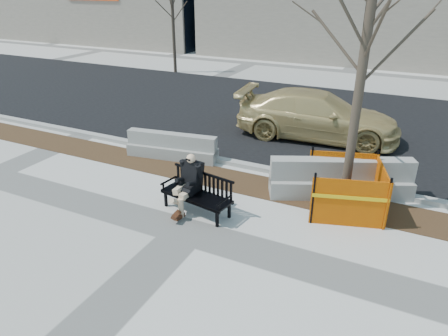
# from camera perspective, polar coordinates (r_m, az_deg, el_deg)

# --- Properties ---
(ground) EXTENTS (120.00, 120.00, 0.00)m
(ground) POSITION_cam_1_polar(r_m,az_deg,el_deg) (8.70, -5.27, -8.85)
(ground) COLOR beige
(ground) RESTS_ON ground
(mulch_strip) EXTENTS (40.00, 1.20, 0.02)m
(mulch_strip) POSITION_cam_1_polar(r_m,az_deg,el_deg) (10.70, 1.86, -1.91)
(mulch_strip) COLOR #47301C
(mulch_strip) RESTS_ON ground
(asphalt_street) EXTENTS (60.00, 10.40, 0.01)m
(asphalt_street) POSITION_cam_1_polar(r_m,az_deg,el_deg) (16.16, 10.99, 7.02)
(asphalt_street) COLOR black
(asphalt_street) RESTS_ON ground
(curb) EXTENTS (60.00, 0.25, 0.12)m
(curb) POSITION_cam_1_polar(r_m,az_deg,el_deg) (11.46, 3.81, 0.26)
(curb) COLOR #9E9B93
(curb) RESTS_ON ground
(bench) EXTENTS (1.80, 0.91, 0.92)m
(bench) POSITION_cam_1_polar(r_m,az_deg,el_deg) (9.37, -3.83, -6.14)
(bench) COLOR black
(bench) RESTS_ON ground
(seated_man) EXTENTS (0.73, 1.04, 1.33)m
(seated_man) POSITION_cam_1_polar(r_m,az_deg,el_deg) (9.53, -4.78, -5.58)
(seated_man) COLOR black
(seated_man) RESTS_ON ground
(tree_fence) EXTENTS (3.00, 3.00, 6.02)m
(tree_fence) POSITION_cam_1_polar(r_m,az_deg,el_deg) (9.87, 16.32, -5.46)
(tree_fence) COLOR #E36500
(tree_fence) RESTS_ON ground
(sedan) EXTENTS (5.49, 2.65, 1.54)m
(sedan) POSITION_cam_1_polar(r_m,az_deg,el_deg) (14.14, 12.69, 4.27)
(sedan) COLOR tan
(sedan) RESTS_ON ground
(jersey_barrier_left) EXTENTS (2.80, 0.96, 0.79)m
(jersey_barrier_left) POSITION_cam_1_polar(r_m,az_deg,el_deg) (12.23, -7.24, 1.43)
(jersey_barrier_left) COLOR gray
(jersey_barrier_left) RESTS_ON ground
(jersey_barrier_right) EXTENTS (3.39, 2.04, 0.98)m
(jersey_barrier_right) POSITION_cam_1_polar(r_m,az_deg,el_deg) (10.43, 15.80, -3.68)
(jersey_barrier_right) COLOR gray
(jersey_barrier_right) RESTS_ON ground
(far_tree_left) EXTENTS (2.61, 2.61, 5.36)m
(far_tree_left) POSITION_cam_1_polar(r_m,az_deg,el_deg) (24.46, -6.83, 13.25)
(far_tree_left) COLOR #42362B
(far_tree_left) RESTS_ON ground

